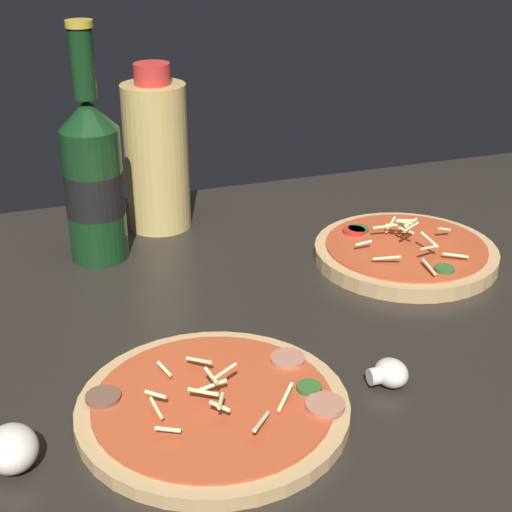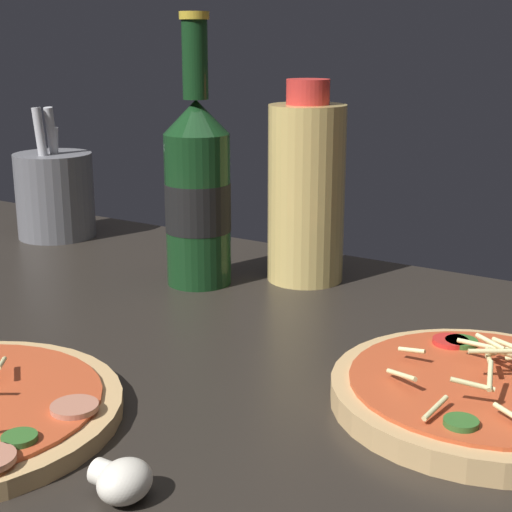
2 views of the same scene
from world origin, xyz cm
name	(u,v)px [view 1 (image 1 of 2)]	position (x,y,z in cm)	size (l,w,h in cm)	color
counter_slab	(293,349)	(0.00, 0.00, 1.25)	(160.00, 90.00, 2.50)	#28231E
pizza_near	(214,407)	(-11.34, -9.59, 3.30)	(24.08, 24.08, 4.25)	tan
pizza_far	(405,253)	(19.87, 12.78, 3.55)	(22.51, 22.51, 5.25)	tan
beer_bottle	(93,178)	(-15.71, 26.23, 12.94)	(7.15, 7.15, 28.82)	#143819
oil_bottle	(156,154)	(-6.40, 33.57, 12.63)	(8.43, 8.43, 22.04)	#D6B766
mushroom_left	(8,449)	(-28.68, -10.85, 4.25)	(5.24, 4.99, 3.49)	white
mushroom_right	(389,373)	(5.39, -10.53, 3.76)	(3.78, 3.60, 2.52)	white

